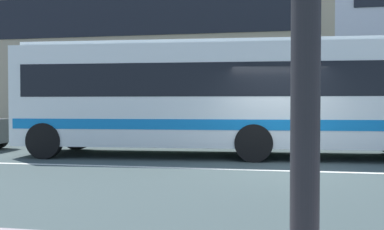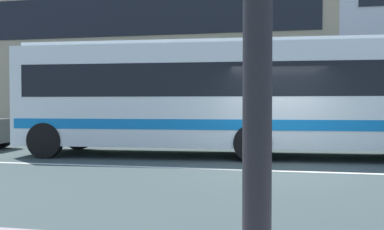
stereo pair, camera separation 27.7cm
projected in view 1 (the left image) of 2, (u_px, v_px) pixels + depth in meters
The scene contains 5 objects.
ground_plane at pixel (283, 171), 9.51m from camera, with size 160.00×160.00×0.00m, color #384545.
lane_centre_line at pixel (283, 171), 9.51m from camera, with size 60.00×0.16×0.01m, color silver.
hedge_row_far at pixel (382, 131), 15.10m from camera, with size 21.28×1.10×1.13m, color #366137.
apartment_block_left at pixel (165, 46), 25.79m from camera, with size 18.50×10.49×10.27m.
transit_bus at pixel (226, 94), 12.19m from camera, with size 12.18×3.25×3.28m.
Camera 1 is at (-0.40, -9.70, 1.51)m, focal length 39.12 mm.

